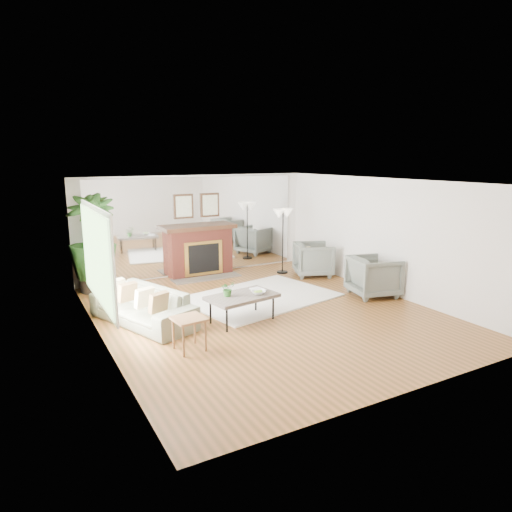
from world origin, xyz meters
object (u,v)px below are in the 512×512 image
sofa (142,306)px  fireplace (201,250)px  coffee_table (242,297)px  armchair_front (374,276)px  side_table (189,323)px  armchair_back (314,259)px  potted_ficus (92,240)px  floor_lamp (283,219)px

sofa → fireplace: bearing=119.8°
coffee_table → sofa: bearing=154.1°
coffee_table → sofa: sofa is taller
armchair_front → side_table: (-4.49, -0.78, 0.01)m
sofa → armchair_back: 4.87m
fireplace → potted_ficus: potted_ficus is taller
potted_ficus → floor_lamp: 4.59m
fireplace → potted_ficus: (-2.60, -0.16, 0.49)m
fireplace → armchair_back: fireplace is taller
coffee_table → potted_ficus: size_ratio=0.62×
armchair_front → side_table: 4.56m
coffee_table → side_table: side_table is taller
sofa → potted_ficus: 2.67m
potted_ficus → sofa: bearing=-81.2°
potted_ficus → armchair_front: bearing=-32.0°
floor_lamp → side_table: bearing=-138.4°
fireplace → armchair_front: (2.60, -3.41, -0.23)m
coffee_table → armchair_back: 3.71m
armchair_front → sofa: bearing=94.3°
side_table → potted_ficus: size_ratio=0.25×
side_table → floor_lamp: bearing=41.6°
side_table → armchair_back: bearing=32.6°
coffee_table → floor_lamp: bearing=46.5°
coffee_table → armchair_front: 3.20m
armchair_front → fireplace: bearing=50.4°
floor_lamp → potted_ficus: bearing=172.2°
coffee_table → potted_ficus: (-2.00, 3.29, 0.70)m
coffee_table → armchair_front: size_ratio=1.41×
fireplace → potted_ficus: size_ratio=0.95×
armchair_front → floor_lamp: bearing=27.3°
sofa → armchair_front: bearing=60.7°
coffee_table → armchair_back: armchair_back is taller
sofa → side_table: 1.56m
floor_lamp → sofa: bearing=-155.6°
side_table → floor_lamp: size_ratio=0.32×
sofa → armchair_back: bearing=84.8°
armchair_front → side_table: bearing=112.9°
sofa → floor_lamp: size_ratio=1.31×
coffee_table → potted_ficus: 3.91m
sofa → armchair_front: (4.81, -0.74, 0.12)m
side_table → fireplace: bearing=65.6°
sofa → potted_ficus: size_ratio=1.00×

